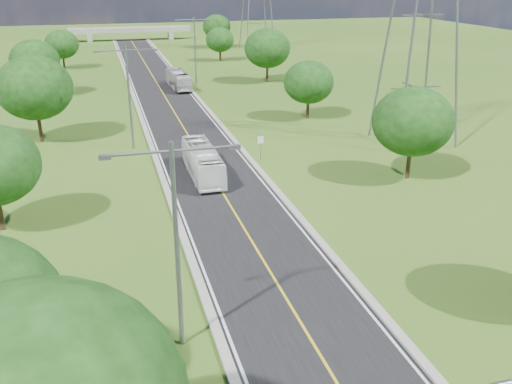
{
  "coord_description": "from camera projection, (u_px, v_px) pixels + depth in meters",
  "views": [
    {
      "loc": [
        -8.59,
        -10.81,
        16.63
      ],
      "look_at": [
        0.61,
        22.83,
        3.0
      ],
      "focal_mm": 40.0,
      "sensor_mm": 36.0,
      "label": 1
    }
  ],
  "objects": [
    {
      "name": "tree_rb",
      "position": [
        413.0,
        122.0,
        46.96
      ],
      "size": [
        6.72,
        6.72,
        7.82
      ],
      "color": "black",
      "rests_on": "ground"
    },
    {
      "name": "bus_outbound",
      "position": [
        178.0,
        80.0,
        84.76
      ],
      "size": [
        2.74,
        9.61,
        2.65
      ],
      "primitive_type": "imported",
      "rotation": [
        0.0,
        0.0,
        3.2
      ],
      "color": "beige",
      "rests_on": "road"
    },
    {
      "name": "tree_ld",
      "position": [
        35.0,
        61.0,
        78.38
      ],
      "size": [
        6.72,
        6.72,
        7.82
      ],
      "color": "black",
      "rests_on": "ground"
    },
    {
      "name": "streetlight_mid_left",
      "position": [
        129.0,
        89.0,
        54.67
      ],
      "size": [
        5.9,
        0.25,
        10.0
      ],
      "color": "slate",
      "rests_on": "ground"
    },
    {
      "name": "road",
      "position": [
        168.0,
        101.0,
        77.16
      ],
      "size": [
        8.0,
        150.0,
        0.06
      ],
      "primitive_type": "cube",
      "color": "black",
      "rests_on": "ground"
    },
    {
      "name": "tree_lc",
      "position": [
        34.0,
        88.0,
        57.08
      ],
      "size": [
        7.56,
        7.56,
        8.79
      ],
      "color": "black",
      "rests_on": "ground"
    },
    {
      "name": "overpass",
      "position": [
        130.0,
        31.0,
        142.77
      ],
      "size": [
        30.0,
        3.0,
        3.2
      ],
      "color": "gray",
      "rests_on": "ground"
    },
    {
      "name": "tree_rf",
      "position": [
        217.0,
        27.0,
        128.42
      ],
      "size": [
        6.3,
        6.3,
        7.33
      ],
      "color": "black",
      "rests_on": "ground"
    },
    {
      "name": "curb_right",
      "position": [
        199.0,
        99.0,
        78.18
      ],
      "size": [
        0.5,
        150.0,
        0.22
      ],
      "primitive_type": "cube",
      "color": "gray",
      "rests_on": "ground"
    },
    {
      "name": "ground",
      "position": [
        174.0,
        111.0,
        71.78
      ],
      "size": [
        260.0,
        260.0,
        0.0
      ],
      "primitive_type": "plane",
      "color": "#2E5417",
      "rests_on": "ground"
    },
    {
      "name": "curb_left",
      "position": [
        136.0,
        102.0,
        76.09
      ],
      "size": [
        0.5,
        150.0,
        0.22
      ],
      "primitive_type": "cube",
      "color": "gray",
      "rests_on": "ground"
    },
    {
      "name": "tree_le",
      "position": [
        62.0,
        44.0,
        100.78
      ],
      "size": [
        5.88,
        5.88,
        6.84
      ],
      "color": "black",
      "rests_on": "ground"
    },
    {
      "name": "bus_inbound",
      "position": [
        203.0,
        161.0,
        48.59
      ],
      "size": [
        2.24,
        9.5,
        2.65
      ],
      "primitive_type": "imported",
      "rotation": [
        0.0,
        0.0,
        -0.0
      ],
      "color": "white",
      "rests_on": "road"
    },
    {
      "name": "streetlight_near_left",
      "position": [
        176.0,
        231.0,
        25.02
      ],
      "size": [
        5.9,
        0.25,
        10.0
      ],
      "color": "slate",
      "rests_on": "ground"
    },
    {
      "name": "tree_re",
      "position": [
        220.0,
        40.0,
        109.82
      ],
      "size": [
        5.46,
        5.46,
        6.35
      ],
      "color": "black",
      "rests_on": "ground"
    },
    {
      "name": "tree_rc",
      "position": [
        309.0,
        82.0,
        66.71
      ],
      "size": [
        5.88,
        5.88,
        6.84
      ],
      "color": "black",
      "rests_on": "ground"
    },
    {
      "name": "streetlight_far_right",
      "position": [
        195.0,
        44.0,
        87.27
      ],
      "size": [
        5.9,
        0.25,
        10.0
      ],
      "color": "slate",
      "rests_on": "ground"
    },
    {
      "name": "tree_rd",
      "position": [
        267.0,
        48.0,
        88.42
      ],
      "size": [
        7.14,
        7.14,
        8.3
      ],
      "color": "black",
      "rests_on": "ground"
    },
    {
      "name": "speed_limit_sign",
      "position": [
        261.0,
        144.0,
        52.7
      ],
      "size": [
        0.55,
        0.09,
        2.4
      ],
      "color": "slate",
      "rests_on": "ground"
    }
  ]
}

